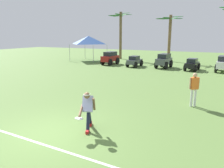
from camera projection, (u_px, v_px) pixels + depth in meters
ground_plane at (48, 134)px, 7.26m from camera, size 80.00×80.00×0.00m
field_line_paint at (34, 142)px, 6.74m from camera, size 21.00×0.79×0.01m
frisbee_thrower at (88, 109)px, 7.37m from camera, size 0.52×1.14×1.39m
frisbee_in_flight at (79, 118)px, 6.89m from camera, size 0.36×0.36×0.06m
teammate_near_sideline at (194, 86)px, 9.87m from camera, size 0.43×0.37×1.56m
parked_car_slot_a at (110, 58)px, 24.23m from camera, size 1.35×2.43×1.40m
parked_car_slot_b at (135, 61)px, 22.66m from camera, size 1.18×2.24×1.10m
parked_car_slot_c at (164, 60)px, 21.71m from camera, size 1.37×2.43×1.40m
parked_car_slot_d at (192, 64)px, 20.25m from camera, size 1.27×2.27×1.10m
parked_car_slot_e at (223, 63)px, 19.37m from camera, size 1.28×2.40×1.40m
palm_tree_far_left at (121, 31)px, 29.29m from camera, size 3.10×3.10×6.19m
palm_tree_left_of_centre at (170, 34)px, 26.55m from camera, size 3.21×2.94×5.56m
event_tent at (89, 40)px, 27.46m from camera, size 3.61×3.61×3.10m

